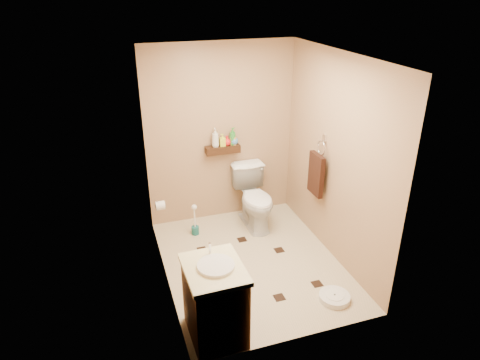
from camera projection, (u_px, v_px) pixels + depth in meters
name	position (u px, v px, depth m)	size (l,w,h in m)	color
ground	(251.00, 263.00, 5.09)	(2.50, 2.50, 0.00)	beige
wall_back	(221.00, 135.00, 5.66)	(2.00, 0.04, 2.40)	#A17F5C
wall_front	(304.00, 229.00, 3.51)	(2.00, 0.04, 2.40)	#A17F5C
wall_left	(159.00, 183.00, 4.30)	(0.04, 2.50, 2.40)	#A17F5C
wall_right	(335.00, 160.00, 4.87)	(0.04, 2.50, 2.40)	#A17F5C
ceiling	(254.00, 56.00, 4.08)	(2.00, 2.50, 0.02)	silver
wall_shelf	(223.00, 149.00, 5.67)	(0.46, 0.14, 0.10)	#381C0F
floor_accents	(257.00, 265.00, 5.05)	(1.16, 1.29, 0.01)	black
toilet	(255.00, 198.00, 5.73)	(0.45, 0.79, 0.80)	white
vanity	(215.00, 300.00, 3.91)	(0.53, 0.64, 0.89)	brown
bathroom_scale	(334.00, 297.00, 4.49)	(0.37, 0.37, 0.07)	white
toilet_brush	(195.00, 224.00, 5.61)	(0.10, 0.10, 0.44)	#175F5F
towel_ring	(316.00, 172.00, 5.17)	(0.12, 0.30, 0.76)	silver
toilet_paper	(160.00, 206.00, 5.13)	(0.12, 0.11, 0.12)	white
bottle_a	(215.00, 138.00, 5.56)	(0.10, 0.10, 0.25)	silver
bottle_b	(223.00, 140.00, 5.61)	(0.07, 0.08, 0.16)	yellow
bottle_c	(227.00, 141.00, 5.63)	(0.10, 0.10, 0.13)	red
bottle_d	(233.00, 136.00, 5.63)	(0.09, 0.09, 0.23)	#2B822C
bottle_e	(233.00, 139.00, 5.65)	(0.07, 0.08, 0.17)	#D18E45
bottle_f	(234.00, 139.00, 5.66)	(0.11, 0.11, 0.15)	teal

